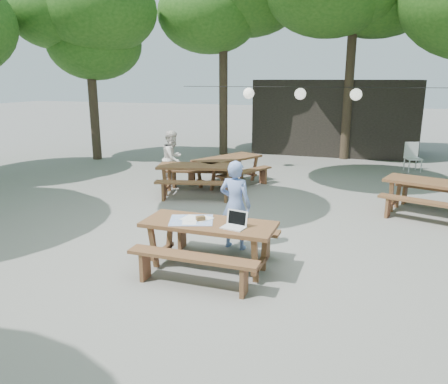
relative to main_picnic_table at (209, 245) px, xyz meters
name	(u,v)px	position (x,y,z in m)	size (l,w,h in m)	color
ground	(252,237)	(0.25, 1.54, -0.39)	(80.00, 80.00, 0.00)	slate
pavilion	(336,116)	(0.75, 12.04, 1.01)	(6.00, 3.00, 2.80)	black
main_picnic_table	(209,245)	(0.00, 0.00, 0.00)	(2.00, 1.58, 0.75)	#4D3A1B
picnic_table_nw	(198,179)	(-1.86, 4.11, 0.00)	(2.23, 1.99, 0.75)	#4D3A1B
picnic_table_ne	(434,198)	(3.55, 4.04, 0.00)	(2.28, 2.07, 0.75)	#4D3A1B
picnic_table_far_w	(228,170)	(-1.51, 5.37, 0.00)	(2.26, 2.40, 0.75)	#4D3A1B
woman	(235,205)	(0.11, 0.96, 0.38)	(0.56, 0.37, 1.53)	#7B97E1
second_person	(173,159)	(-2.83, 4.68, 0.37)	(0.73, 0.57, 1.51)	white
plastic_chair	(412,163)	(3.46, 8.95, -0.13)	(0.56, 0.56, 0.90)	silver
laptop	(235,223)	(0.44, -0.08, 0.42)	(0.37, 0.32, 0.24)	white
tabletop_clutter	(193,220)	(-0.26, 0.01, 0.37)	(0.80, 0.73, 0.08)	#3A6AC8
paper_lanterns	(301,94)	(0.06, 7.54, 2.02)	(9.00, 0.34, 0.38)	black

